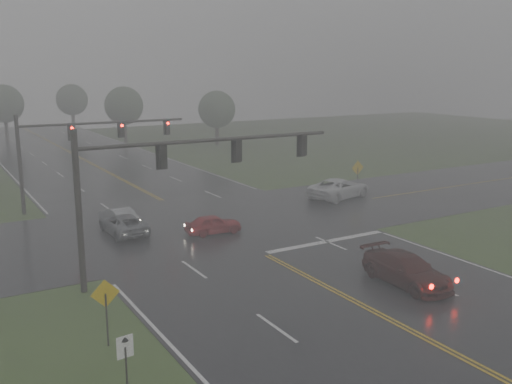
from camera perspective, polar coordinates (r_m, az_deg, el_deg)
ground at (r=22.50m, az=20.95°, el=-15.79°), size 180.00×180.00×0.00m
main_road at (r=37.22m, az=-3.75°, el=-3.85°), size 18.00×160.00×0.02m
cross_street at (r=38.95m, az=-5.08°, el=-3.15°), size 120.00×14.00×0.02m
stop_bar at (r=34.98m, az=7.08°, el=-4.98°), size 8.50×0.50×0.01m
sedan_maroon at (r=29.06m, az=14.73°, el=-8.91°), size 2.21×5.12×1.47m
sedan_red at (r=36.53m, az=-4.27°, el=-4.18°), size 3.67×1.68×1.22m
sedan_silver at (r=39.28m, az=-13.56°, el=-3.32°), size 1.73×3.97×1.27m
car_grey at (r=37.34m, az=-13.07°, el=-4.10°), size 2.27×4.63×1.27m
pickup_white at (r=46.96m, az=8.29°, el=-0.59°), size 6.26×4.02×1.60m
signal_gantry_near at (r=28.23m, az=-8.97°, el=2.09°), size 13.99×0.33×7.65m
signal_gantry_far at (r=44.35m, az=-17.71°, el=4.82°), size 12.63×0.36×7.17m
sign_diamond_west at (r=22.32m, az=-14.80°, el=-10.54°), size 1.10×0.10×2.65m
sign_arrow_white at (r=18.40m, az=-12.90°, el=-15.89°), size 0.54×0.11×2.41m
sign_diamond_east at (r=47.76m, az=10.12°, el=1.99°), size 1.23×0.11×2.94m
tree_ne_a at (r=83.69m, az=-13.07°, el=8.40°), size 5.43×5.43×7.97m
tree_n_mid at (r=91.50m, az=-23.88°, el=8.06°), size 5.56×5.56×8.17m
tree_e_near at (r=78.96m, az=-3.95°, el=8.23°), size 5.09×5.09×7.47m
tree_n_far at (r=104.24m, az=-17.93°, el=8.76°), size 5.35×5.35×7.86m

